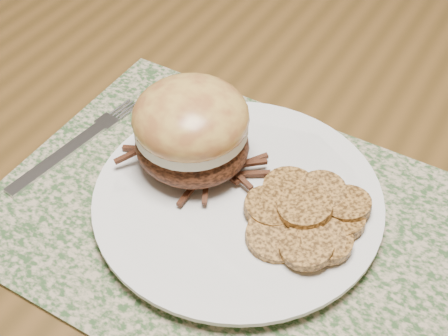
# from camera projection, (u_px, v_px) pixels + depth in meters

# --- Properties ---
(ground) EXTENTS (3.50, 3.50, 0.00)m
(ground) POSITION_uv_depth(u_px,v_px,m) (167.00, 331.00, 1.35)
(ground) COLOR brown
(ground) RESTS_ON ground
(dining_table) EXTENTS (1.50, 0.90, 0.75)m
(dining_table) POSITION_uv_depth(u_px,v_px,m) (136.00, 86.00, 0.86)
(dining_table) COLOR brown
(dining_table) RESTS_ON ground
(placemat) EXTENTS (0.45, 0.33, 0.00)m
(placemat) POSITION_uv_depth(u_px,v_px,m) (232.00, 220.00, 0.59)
(placemat) COLOR #304E28
(placemat) RESTS_ON dining_table
(dinner_plate) EXTENTS (0.26, 0.26, 0.02)m
(dinner_plate) POSITION_uv_depth(u_px,v_px,m) (238.00, 200.00, 0.60)
(dinner_plate) COLOR white
(dinner_plate) RESTS_ON placemat
(pork_sandwich) EXTENTS (0.15, 0.14, 0.09)m
(pork_sandwich) POSITION_uv_depth(u_px,v_px,m) (191.00, 129.00, 0.59)
(pork_sandwich) COLOR black
(pork_sandwich) RESTS_ON dinner_plate
(roasted_potatoes) EXTENTS (0.12, 0.13, 0.03)m
(roasted_potatoes) POSITION_uv_depth(u_px,v_px,m) (308.00, 218.00, 0.56)
(roasted_potatoes) COLOR #AA7232
(roasted_potatoes) RESTS_ON dinner_plate
(fork) EXTENTS (0.04, 0.18, 0.00)m
(fork) POSITION_uv_depth(u_px,v_px,m) (77.00, 144.00, 0.66)
(fork) COLOR #BCBCC3
(fork) RESTS_ON placemat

